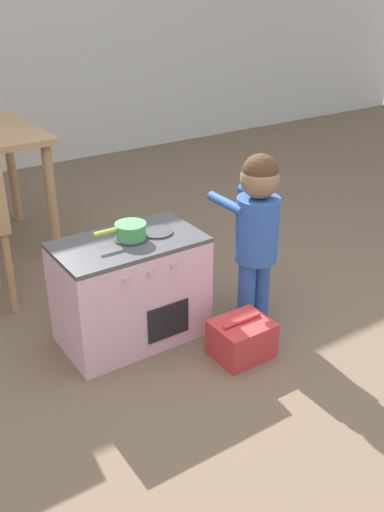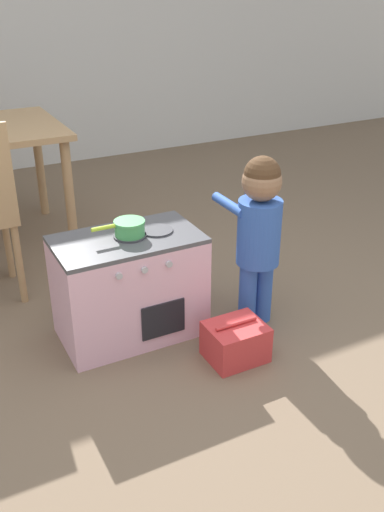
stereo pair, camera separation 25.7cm
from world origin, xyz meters
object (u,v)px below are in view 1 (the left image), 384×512
at_px(play_kitchen, 131,290).
at_px(toy_basket, 242,339).
at_px(toy_pot, 130,230).
at_px(child_figure, 257,220).

height_order(play_kitchen, toy_basket, play_kitchen).
bearing_deg(toy_pot, child_figure, -18.32).
xyz_separation_m(child_figure, toy_basket, (-0.23, -0.21, -0.43)).
xyz_separation_m(play_kitchen, toy_basket, (0.33, -0.39, -0.16)).
distance_m(toy_pot, child_figure, 0.58).
height_order(play_kitchen, child_figure, child_figure).
bearing_deg(child_figure, play_kitchen, 162.11).
bearing_deg(child_figure, toy_pot, 161.68).
bearing_deg(play_kitchen, child_figure, -17.89).
bearing_deg(child_figure, toy_basket, -137.80).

